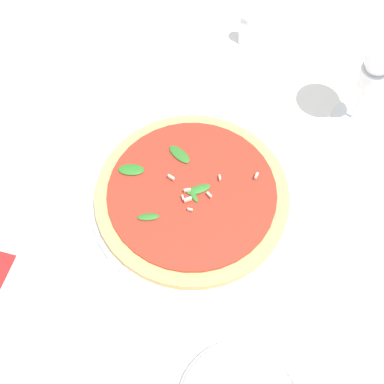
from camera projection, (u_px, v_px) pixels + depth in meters
The scene contains 4 objects.
ground_plane at pixel (183, 209), 0.77m from camera, with size 6.00×6.00×0.00m, color white.
pizza_arugula_main at pixel (192, 196), 0.76m from camera, with size 0.35×0.35×0.05m.
wine_glass at pixel (376, 68), 0.75m from camera, with size 0.09×0.09×0.18m.
shaker_pepper at pixel (247, 29), 0.94m from camera, with size 0.03×0.03×0.07m.
Camera 1 is at (0.30, 0.18, 0.68)m, focal length 42.00 mm.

